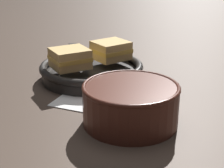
{
  "coord_description": "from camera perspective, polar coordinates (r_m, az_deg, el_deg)",
  "views": [
    {
      "loc": [
        0.32,
        -0.61,
        0.3
      ],
      "look_at": [
        0.02,
        -0.01,
        0.04
      ],
      "focal_mm": 55.0,
      "sensor_mm": 36.0,
      "label": 1
    }
  ],
  "objects": [
    {
      "name": "skillet",
      "position": [
        0.87,
        -3.45,
        2.28
      ],
      "size": [
        0.31,
        0.31,
        0.04
      ],
      "color": "black",
      "rests_on": "ground_plane"
    },
    {
      "name": "ground_plane",
      "position": [
        0.75,
        -0.78,
        -2.53
      ],
      "size": [
        4.0,
        4.0,
        0.0
      ],
      "primitive_type": "plane",
      "color": "#47382D"
    },
    {
      "name": "sandwich_near_right",
      "position": [
        0.83,
        -7.0,
        4.27
      ],
      "size": [
        0.11,
        0.12,
        0.05
      ],
      "rotation": [
        0.0,
        0.0,
        5.69
      ],
      "color": "#DBB26B",
      "rests_on": "skillet"
    },
    {
      "name": "sandwich_near_left",
      "position": [
        0.89,
        -0.19,
        5.64
      ],
      "size": [
        0.11,
        0.11,
        0.05
      ],
      "rotation": [
        0.0,
        0.0,
        2.66
      ],
      "color": "#DBB26B",
      "rests_on": "skillet"
    },
    {
      "name": "spoon",
      "position": [
        0.73,
        3.78,
        -2.5
      ],
      "size": [
        0.15,
        0.07,
        0.01
      ],
      "rotation": [
        0.0,
        0.0,
        -0.36
      ],
      "color": "silver",
      "rests_on": "napkin"
    },
    {
      "name": "soup_bowl",
      "position": [
        0.63,
        3.12,
        -2.95
      ],
      "size": [
        0.18,
        0.18,
        0.08
      ],
      "color": "#4C2319",
      "rests_on": "ground_plane"
    },
    {
      "name": "napkin",
      "position": [
        0.76,
        0.92,
        -2.09
      ],
      "size": [
        0.25,
        0.22,
        0.0
      ],
      "color": "white",
      "rests_on": "ground_plane"
    }
  ]
}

